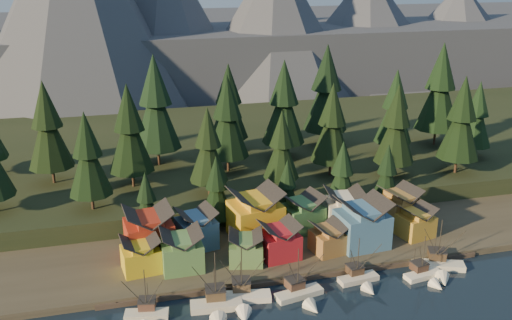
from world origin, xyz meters
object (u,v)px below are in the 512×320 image
object	(u,v)px
boat_6	(440,261)
house_back_0	(149,230)
house_front_0	(141,253)
boat_2	(242,294)
boat_4	(361,274)
house_back_1	(196,227)
boat_5	(427,271)
boat_1	(217,300)
house_front_1	(182,249)
boat_3	(302,290)
boat_0	(146,310)

from	to	relation	value
boat_6	house_back_0	bearing A→B (deg)	-178.42
house_front_0	house_back_0	size ratio (longest dim) A/B	0.77
boat_2	boat_4	distance (m)	24.55
boat_6	house_front_0	distance (m)	61.43
boat_4	house_back_1	distance (m)	36.51
boat_5	house_back_1	size ratio (longest dim) A/B	1.07
boat_1	house_front_1	xyz separation A→B (m)	(-4.29, 14.74, 3.41)
boat_6	boat_5	bearing A→B (deg)	-131.08
boat_3	boat_2	bearing A→B (deg)	161.57
boat_5	boat_6	bearing A→B (deg)	19.54
boat_2	boat_3	distance (m)	11.39
boat_5	house_back_0	bearing A→B (deg)	148.57
boat_3	house_front_0	distance (m)	33.18
house_back_1	boat_3	bearing A→B (deg)	-67.61
boat_6	house_back_1	xyz separation A→B (m)	(-47.36, 20.74, 3.91)
boat_0	boat_2	distance (m)	17.95
boat_1	house_back_0	world-z (taller)	house_back_0
boat_1	house_back_1	xyz separation A→B (m)	(0.13, 23.43, 3.58)
boat_1	house_front_0	size ratio (longest dim) A/B	1.56
boat_1	house_back_0	xyz separation A→B (m)	(-10.12, 22.66, 4.51)
house_front_0	house_front_1	world-z (taller)	house_front_1
boat_1	boat_5	xyz separation A→B (m)	(43.11, 0.35, -0.56)
house_back_1	boat_4	bearing A→B (deg)	-47.93
house_front_0	house_back_0	distance (m)	7.22
boat_0	house_front_1	xyz separation A→B (m)	(8.50, 14.03, 3.81)
boat_0	house_front_0	size ratio (longest dim) A/B	1.30
boat_5	house_front_1	distance (m)	49.69
boat_4	boat_5	size ratio (longest dim) A/B	1.03
boat_0	house_front_0	xyz separation A→B (m)	(0.39, 15.31, 3.23)
boat_5	house_front_1	bearing A→B (deg)	154.42
boat_0	house_back_0	bearing A→B (deg)	93.85
house_back_0	house_front_0	bearing A→B (deg)	-114.72
boat_6	house_back_1	size ratio (longest dim) A/B	1.28
boat_2	house_back_0	xyz separation A→B (m)	(-15.27, 21.31, 4.86)
boat_5	house_back_0	distance (m)	57.94
boat_0	house_back_1	size ratio (longest dim) A/B	1.12
boat_3	house_front_0	size ratio (longest dim) A/B	1.37
boat_0	boat_6	xyz separation A→B (m)	(60.28, 1.99, 0.07)
boat_3	boat_5	distance (m)	26.65
boat_2	boat_4	bearing A→B (deg)	11.67
house_back_0	boat_4	bearing A→B (deg)	-32.77
house_front_1	boat_0	bearing A→B (deg)	-122.17
boat_0	house_back_1	bearing A→B (deg)	71.17
boat_4	house_front_0	xyz separation A→B (m)	(-42.08, 13.65, 3.33)
house_back_1	house_front_1	bearing A→B (deg)	-129.39
house_front_0	boat_0	bearing A→B (deg)	-98.38
house_back_0	house_front_1	bearing A→B (deg)	-59.38
boat_5	boat_0	bearing A→B (deg)	170.95
boat_5	boat_3	bearing A→B (deg)	172.11
boat_3	house_back_0	bearing A→B (deg)	128.03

